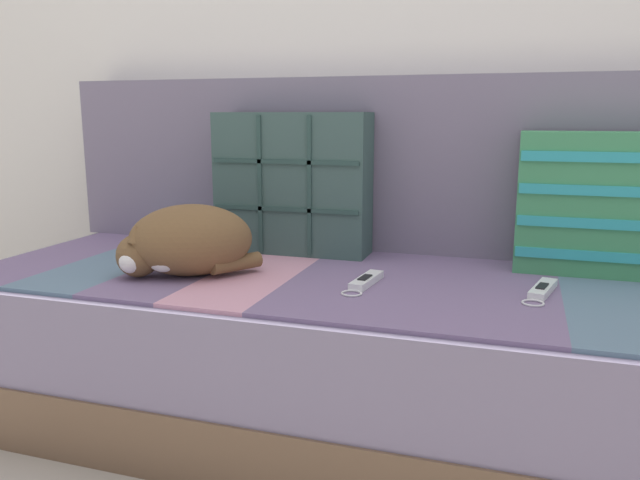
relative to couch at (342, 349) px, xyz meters
The scene contains 8 objects.
ground_plane 0.24m from the couch, 90.00° to the right, with size 14.00×14.00×0.00m, color #A89E8E.
couch is the anchor object (origin of this frame).
sofa_backrest 0.58m from the couch, 90.00° to the left, with size 2.00×0.14×0.51m.
throw_pillow_quilted 0.51m from the couch, 136.35° to the left, with size 0.46×0.14×0.41m.
throw_pillow_striped 0.76m from the couch, 18.08° to the left, with size 0.40×0.14×0.36m.
sleeping_cat 0.50m from the couch, 158.22° to the right, with size 0.36×0.32×0.18m.
game_remote_near 0.54m from the couch, ahead, with size 0.09×0.21×0.02m.
game_remote_far 0.25m from the couch, 47.65° to the right, with size 0.06×0.20×0.02m.
Camera 1 is at (0.43, -1.38, 0.82)m, focal length 35.00 mm.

